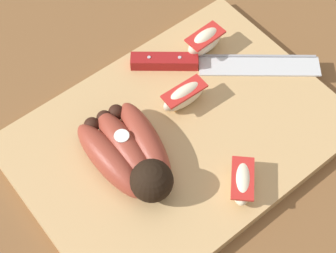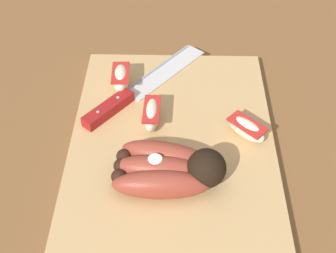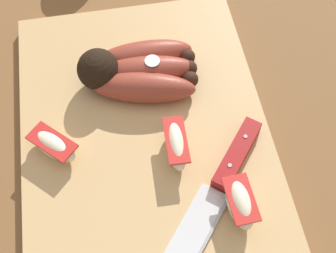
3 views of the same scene
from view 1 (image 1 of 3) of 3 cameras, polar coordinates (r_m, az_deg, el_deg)
name	(u,v)px [view 1 (image 1 of 3)]	position (r m, az deg, el deg)	size (l,w,h in m)	color
ground_plane	(178,129)	(0.76, 1.08, -0.32)	(6.00, 6.00, 0.00)	brown
cutting_board	(178,136)	(0.74, 1.13, -1.07)	(0.44, 0.31, 0.02)	tan
banana_bunch	(132,156)	(0.69, -3.93, -3.15)	(0.11, 0.16, 0.06)	black
chefs_knife	(197,62)	(0.79, 3.13, 6.90)	(0.24, 0.20, 0.02)	silver
apple_wedge_near	(184,96)	(0.74, 1.75, 3.33)	(0.07, 0.03, 0.04)	#F4E5C1
apple_wedge_middle	(243,181)	(0.68, 8.02, -5.81)	(0.07, 0.07, 0.03)	#F4E5C1
apple_wedge_far	(205,41)	(0.80, 3.99, 9.14)	(0.06, 0.03, 0.04)	#F4E5C1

